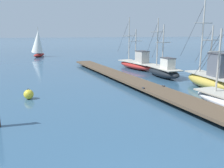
% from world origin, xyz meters
% --- Properties ---
extents(floating_dock, '(3.88, 23.92, 0.53)m').
position_xyz_m(floating_dock, '(5.46, 15.26, 0.36)').
color(floating_dock, brown).
rests_on(floating_dock, ground).
extents(fishing_boat_0, '(1.71, 6.06, 5.44)m').
position_xyz_m(fishing_boat_0, '(9.73, 15.76, 0.62)').
color(fishing_boat_0, black).
rests_on(fishing_boat_0, ground).
extents(fishing_boat_1, '(2.99, 7.63, 5.83)m').
position_xyz_m(fishing_boat_1, '(9.52, 21.13, 0.60)').
color(fishing_boat_1, '#AD2823').
rests_on(fishing_boat_1, ground).
extents(fishing_boat_2, '(2.03, 6.88, 6.55)m').
position_xyz_m(fishing_boat_2, '(10.61, 10.44, 0.83)').
color(fishing_boat_2, gold).
rests_on(fishing_boat_2, ground).
extents(mooring_buoy, '(0.61, 0.61, 0.68)m').
position_xyz_m(mooring_buoy, '(-2.15, 11.91, 0.31)').
color(mooring_buoy, yellow).
rests_on(mooring_buoy, ground).
extents(distant_sailboat, '(2.90, 4.00, 5.04)m').
position_xyz_m(distant_sailboat, '(-0.84, 39.18, 2.25)').
color(distant_sailboat, '#AD2823').
rests_on(distant_sailboat, ground).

